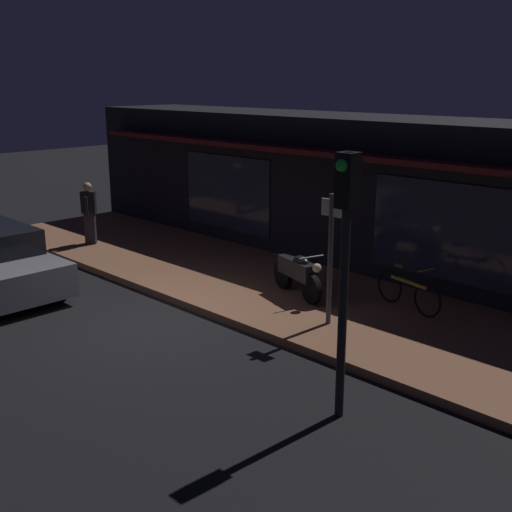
{
  "coord_description": "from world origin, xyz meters",
  "views": [
    {
      "loc": [
        9.36,
        -6.55,
        4.46
      ],
      "look_at": [
        0.47,
        2.4,
        0.95
      ],
      "focal_mm": 44.67,
      "sensor_mm": 36.0,
      "label": 1
    }
  ],
  "objects_px": {
    "motorcycle": "(298,273)",
    "traffic_light_pole": "(345,241)",
    "bicycle_parked": "(408,292)",
    "person_photographer": "(89,212)",
    "sign_post": "(330,252)"
  },
  "relations": [
    {
      "from": "motorcycle",
      "to": "sign_post",
      "type": "relative_size",
      "value": 0.69
    },
    {
      "from": "motorcycle",
      "to": "traffic_light_pole",
      "type": "height_order",
      "value": "traffic_light_pole"
    },
    {
      "from": "sign_post",
      "to": "traffic_light_pole",
      "type": "height_order",
      "value": "traffic_light_pole"
    },
    {
      "from": "motorcycle",
      "to": "person_photographer",
      "type": "xyz_separation_m",
      "value": [
        -6.85,
        -0.68,
        0.38
      ]
    },
    {
      "from": "person_photographer",
      "to": "sign_post",
      "type": "relative_size",
      "value": 0.7
    },
    {
      "from": "motorcycle",
      "to": "person_photographer",
      "type": "relative_size",
      "value": 0.99
    },
    {
      "from": "bicycle_parked",
      "to": "traffic_light_pole",
      "type": "relative_size",
      "value": 0.45
    },
    {
      "from": "motorcycle",
      "to": "bicycle_parked",
      "type": "height_order",
      "value": "motorcycle"
    },
    {
      "from": "traffic_light_pole",
      "to": "person_photographer",
      "type": "bearing_deg",
      "value": 166.96
    },
    {
      "from": "bicycle_parked",
      "to": "motorcycle",
      "type": "bearing_deg",
      "value": -155.93
    },
    {
      "from": "motorcycle",
      "to": "bicycle_parked",
      "type": "relative_size",
      "value": 1.02
    },
    {
      "from": "motorcycle",
      "to": "traffic_light_pole",
      "type": "xyz_separation_m",
      "value": [
        3.43,
        -3.06,
        1.83
      ]
    },
    {
      "from": "motorcycle",
      "to": "person_photographer",
      "type": "height_order",
      "value": "person_photographer"
    },
    {
      "from": "motorcycle",
      "to": "bicycle_parked",
      "type": "xyz_separation_m",
      "value": [
        2.03,
        0.9,
        -0.14
      ]
    },
    {
      "from": "bicycle_parked",
      "to": "person_photographer",
      "type": "bearing_deg",
      "value": -169.88
    }
  ]
}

